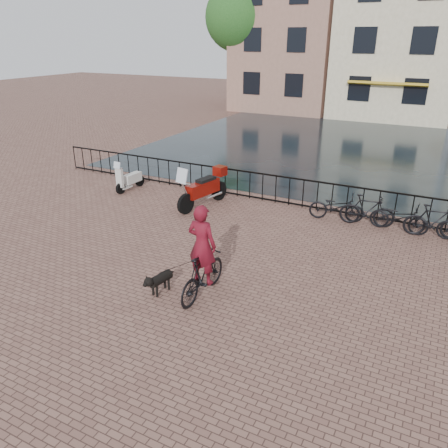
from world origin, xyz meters
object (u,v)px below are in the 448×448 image
at_px(cyclist, 202,257).
at_px(dog, 161,281).
at_px(scooter, 130,174).
at_px(motorcycle, 203,184).

distance_m(cyclist, dog, 1.21).
relative_size(dog, scooter, 0.64).
height_order(dog, motorcycle, motorcycle).
distance_m(cyclist, motorcycle, 5.68).
bearing_deg(motorcycle, dog, -58.28).
distance_m(dog, scooter, 7.64).
xyz_separation_m(dog, scooter, (-5.24, 5.55, 0.35)).
bearing_deg(dog, scooter, 143.59).
height_order(motorcycle, scooter, motorcycle).
bearing_deg(scooter, dog, -42.66).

